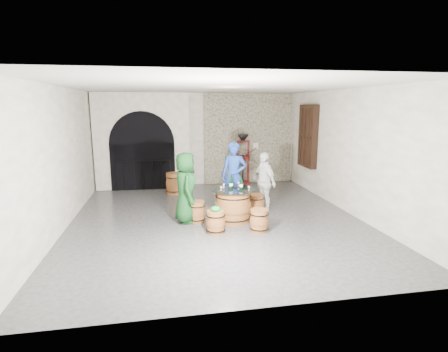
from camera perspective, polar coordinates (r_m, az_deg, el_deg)
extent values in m
plane|color=#303032|center=(8.78, -1.32, -6.95)|extent=(8.00, 8.00, 0.00)
plane|color=white|center=(12.36, -4.24, 5.97)|extent=(8.00, 0.00, 8.00)
plane|color=white|center=(4.57, 6.36, -3.43)|extent=(8.00, 0.00, 8.00)
plane|color=white|center=(8.61, -25.08, 2.55)|extent=(0.00, 8.00, 8.00)
plane|color=white|center=(9.59, 19.81, 3.75)|extent=(0.00, 8.00, 8.00)
plane|color=beige|center=(8.34, -1.43, 14.39)|extent=(8.00, 8.00, 0.00)
cube|color=tan|center=(12.61, 3.99, 6.08)|extent=(3.20, 0.12, 3.18)
cube|color=white|center=(12.06, -13.17, 5.57)|extent=(3.10, 0.50, 3.18)
cube|color=black|center=(11.90, -13.05, 1.49)|extent=(2.10, 0.03, 1.55)
cylinder|color=black|center=(11.80, -13.22, 5.20)|extent=(2.10, 0.03, 2.10)
cylinder|color=black|center=(11.81, -13.11, 2.41)|extent=(1.79, 0.04, 0.04)
cylinder|color=black|center=(11.97, -17.27, -0.07)|extent=(0.02, 0.02, 0.98)
cylinder|color=black|center=(11.94, -15.86, -0.02)|extent=(0.02, 0.02, 0.98)
cylinder|color=black|center=(11.91, -14.44, 0.03)|extent=(0.02, 0.02, 0.98)
cylinder|color=black|center=(11.89, -13.01, 0.08)|extent=(0.02, 0.02, 0.98)
cylinder|color=black|center=(11.88, -11.57, 0.13)|extent=(0.02, 0.02, 0.98)
cylinder|color=black|center=(11.88, -10.14, 0.18)|extent=(0.02, 0.02, 0.98)
cylinder|color=black|center=(11.88, -8.71, 0.23)|extent=(0.02, 0.02, 0.98)
cube|color=black|center=(11.65, 13.53, 6.34)|extent=(0.20, 1.10, 2.00)
cube|color=black|center=(11.63, 13.31, 6.35)|extent=(0.06, 0.88, 1.76)
cube|color=black|center=(11.65, 13.44, 6.35)|extent=(0.22, 0.92, 0.06)
cube|color=black|center=(11.38, 14.03, 6.21)|extent=(0.22, 0.06, 1.80)
cube|color=black|center=(11.65, 13.44, 6.35)|extent=(0.22, 0.06, 1.80)
cube|color=black|center=(11.91, 12.89, 6.48)|extent=(0.22, 0.06, 1.80)
cylinder|color=brown|center=(8.47, 1.51, -4.93)|extent=(0.81, 0.81, 0.77)
cylinder|color=brown|center=(8.47, 1.51, -4.93)|extent=(0.87, 0.87, 0.17)
torus|color=black|center=(8.54, 1.50, -6.61)|extent=(0.87, 0.87, 0.02)
torus|color=black|center=(8.40, 1.52, -3.22)|extent=(0.87, 0.87, 0.02)
cylinder|color=brown|center=(8.36, 1.53, -2.33)|extent=(0.83, 0.83, 0.02)
cylinder|color=black|center=(8.36, 1.53, -2.17)|extent=(1.06, 1.06, 0.01)
cylinder|color=brown|center=(8.51, -4.50, -5.87)|extent=(0.39, 0.39, 0.49)
cylinder|color=brown|center=(8.51, -4.50, -5.87)|extent=(0.42, 0.42, 0.11)
torus|color=black|center=(8.56, -4.48, -6.93)|extent=(0.43, 0.43, 0.02)
torus|color=black|center=(8.46, -4.51, -4.80)|extent=(0.43, 0.43, 0.02)
cylinder|color=brown|center=(8.44, -4.52, -4.23)|extent=(0.40, 0.40, 0.02)
cylinder|color=brown|center=(9.36, 1.59, -4.23)|extent=(0.39, 0.39, 0.49)
cylinder|color=brown|center=(9.36, 1.59, -4.23)|extent=(0.42, 0.42, 0.11)
torus|color=black|center=(9.40, 1.58, -5.20)|extent=(0.43, 0.43, 0.02)
torus|color=black|center=(9.32, 1.60, -3.25)|extent=(0.43, 0.43, 0.02)
cylinder|color=brown|center=(9.29, 1.60, -2.72)|extent=(0.40, 0.40, 0.02)
cylinder|color=brown|center=(9.16, 5.23, -4.62)|extent=(0.39, 0.39, 0.49)
cylinder|color=brown|center=(9.16, 5.23, -4.62)|extent=(0.42, 0.42, 0.11)
torus|color=black|center=(9.21, 5.21, -5.61)|extent=(0.43, 0.43, 0.02)
torus|color=black|center=(9.12, 5.25, -3.62)|extent=(0.43, 0.43, 0.02)
cylinder|color=brown|center=(9.09, 5.26, -3.09)|extent=(0.40, 0.40, 0.02)
cylinder|color=brown|center=(7.89, 5.76, -7.29)|extent=(0.39, 0.39, 0.49)
cylinder|color=brown|center=(7.89, 5.76, -7.29)|extent=(0.42, 0.42, 0.11)
torus|color=black|center=(7.95, 5.74, -8.42)|extent=(0.43, 0.43, 0.02)
torus|color=black|center=(7.84, 5.79, -6.14)|extent=(0.43, 0.43, 0.02)
cylinder|color=brown|center=(7.82, 5.80, -5.53)|extent=(0.40, 0.40, 0.02)
cylinder|color=brown|center=(7.76, -1.37, -7.57)|extent=(0.39, 0.39, 0.49)
cylinder|color=brown|center=(7.76, -1.37, -7.57)|extent=(0.42, 0.42, 0.11)
torus|color=black|center=(7.81, -1.36, -8.71)|extent=(0.43, 0.43, 0.02)
torus|color=black|center=(7.71, -1.37, -6.40)|extent=(0.43, 0.43, 0.02)
cylinder|color=brown|center=(7.68, -1.38, -5.78)|extent=(0.40, 0.40, 0.02)
ellipsoid|color=#0B8025|center=(7.66, -1.38, -5.36)|extent=(0.21, 0.21, 0.12)
cylinder|color=#0B8025|center=(7.66, -0.75, -5.73)|extent=(0.14, 0.14, 0.01)
imported|color=#103A16|center=(8.37, -6.29, -1.91)|extent=(0.58, 0.86, 1.70)
imported|color=navy|center=(9.32, 1.62, -0.03)|extent=(0.78, 0.65, 1.84)
imported|color=silver|center=(9.27, 6.52, -0.97)|extent=(0.66, 1.00, 1.58)
cylinder|color=black|center=(8.35, 1.12, -1.35)|extent=(0.07, 0.07, 0.22)
cylinder|color=white|center=(8.35, 1.12, -1.42)|extent=(0.08, 0.08, 0.06)
cone|color=black|center=(8.32, 1.12, -0.51)|extent=(0.07, 0.07, 0.05)
cylinder|color=black|center=(8.31, 1.12, -0.14)|extent=(0.03, 0.03, 0.07)
cylinder|color=black|center=(8.27, 2.82, -1.49)|extent=(0.07, 0.07, 0.22)
cylinder|color=white|center=(8.27, 2.82, -1.56)|extent=(0.08, 0.08, 0.06)
cone|color=black|center=(8.24, 2.83, -0.64)|extent=(0.07, 0.07, 0.05)
cylinder|color=black|center=(8.23, 2.83, -0.27)|extent=(0.03, 0.03, 0.07)
cylinder|color=black|center=(8.39, 1.23, -1.29)|extent=(0.07, 0.07, 0.22)
cylinder|color=white|center=(8.39, 1.23, -1.36)|extent=(0.08, 0.08, 0.06)
cone|color=black|center=(8.36, 1.23, -0.45)|extent=(0.07, 0.07, 0.05)
cylinder|color=black|center=(8.35, 1.23, -0.08)|extent=(0.03, 0.03, 0.07)
cylinder|color=brown|center=(11.24, -8.22, -1.24)|extent=(0.46, 0.46, 0.65)
cylinder|color=brown|center=(11.24, -8.22, -1.24)|extent=(0.50, 0.50, 0.14)
torus|color=black|center=(11.29, -8.18, -2.34)|extent=(0.51, 0.51, 0.02)
torus|color=black|center=(11.20, -8.25, -0.13)|extent=(0.51, 0.51, 0.02)
cylinder|color=brown|center=(11.17, -8.26, 0.44)|extent=(0.47, 0.47, 0.02)
cube|color=#51120D|center=(12.56, 3.07, -1.11)|extent=(0.53, 0.45, 0.09)
cube|color=#51120D|center=(12.39, 3.11, 3.04)|extent=(0.47, 0.33, 0.11)
cube|color=#51120D|center=(12.32, 3.14, 5.66)|extent=(0.46, 0.16, 0.07)
cylinder|color=black|center=(12.45, 3.09, 1.23)|extent=(0.05, 0.05, 0.95)
cylinder|color=black|center=(12.30, 3.15, 6.67)|extent=(0.36, 0.36, 0.09)
cone|color=black|center=(12.31, 3.15, 6.14)|extent=(0.36, 0.36, 0.19)
cube|color=#51120D|center=(12.39, 2.23, 2.30)|extent=(0.07, 0.07, 1.52)
cube|color=#51120D|center=(12.44, 3.97, 2.32)|extent=(0.07, 0.07, 1.52)
cylinder|color=#51120D|center=(12.36, 4.46, 4.03)|extent=(0.41, 0.08, 0.30)
cube|color=silver|center=(12.62, 5.17, 4.93)|extent=(0.18, 0.10, 0.22)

